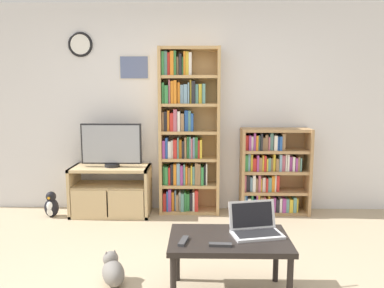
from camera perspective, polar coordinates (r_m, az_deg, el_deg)
wall_back at (r=4.78m, az=-1.95°, el=5.46°), size 6.15×0.09×2.60m
tv_stand at (r=4.76m, az=-12.24°, el=-6.95°), size 0.96×0.46×0.60m
television at (r=4.64m, az=-12.17°, el=-0.16°), size 0.73×0.18×0.53m
bookshelf_tall at (r=4.63m, az=-1.02°, el=1.50°), size 0.74×0.28×2.04m
bookshelf_short at (r=4.78m, az=11.90°, el=-4.27°), size 0.85×0.30×1.07m
coffee_table at (r=2.87m, az=5.67°, el=-14.95°), size 0.88×0.54×0.46m
laptop at (r=2.92m, az=9.57°, el=-12.23°), size 0.41×0.32×0.23m
remote_near_laptop at (r=2.70m, az=4.35°, el=-15.06°), size 0.16×0.05×0.02m
remote_far_from_laptop at (r=2.75m, az=-1.30°, el=-14.54°), size 0.08×0.17×0.02m
cat at (r=3.21m, az=-11.96°, el=-18.38°), size 0.40×0.47×0.26m
penguin_figurine at (r=4.92m, az=-20.65°, el=-8.75°), size 0.17×0.15×0.31m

